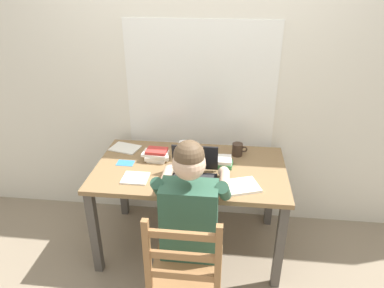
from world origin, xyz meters
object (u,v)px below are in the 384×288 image
(book_stack_side, at_px, (221,162))
(landscape_photo_print, at_px, (125,163))
(coffee_mug_dark, at_px, (238,149))
(book_stack_main, at_px, (156,155))
(computer_mouse, at_px, (225,183))
(wooden_chair, at_px, (186,273))
(desk, at_px, (190,178))
(laptop, at_px, (194,172))
(coffee_mug_white, at_px, (185,147))
(seated_person, at_px, (191,213))

(book_stack_side, height_order, landscape_photo_print, book_stack_side)
(coffee_mug_dark, height_order, book_stack_main, coffee_mug_dark)
(book_stack_side, bearing_deg, computer_mouse, -81.65)
(coffee_mug_dark, bearing_deg, wooden_chair, -106.23)
(coffee_mug_dark, bearing_deg, book_stack_main, -166.23)
(desk, relative_size, coffee_mug_dark, 11.75)
(computer_mouse, distance_m, landscape_photo_print, 0.80)
(wooden_chair, bearing_deg, laptop, 91.85)
(computer_mouse, height_order, coffee_mug_dark, coffee_mug_dark)
(computer_mouse, relative_size, coffee_mug_white, 0.81)
(desk, distance_m, computer_mouse, 0.36)
(desk, xyz_separation_m, landscape_photo_print, (-0.50, 0.01, 0.09))
(seated_person, xyz_separation_m, coffee_mug_dark, (0.29, 0.71, 0.11))
(coffee_mug_white, distance_m, book_stack_main, 0.26)
(computer_mouse, xyz_separation_m, landscape_photo_print, (-0.77, 0.23, -0.02))
(book_stack_side, bearing_deg, wooden_chair, -101.27)
(wooden_chair, relative_size, book_stack_main, 4.49)
(laptop, bearing_deg, coffee_mug_dark, 51.50)
(computer_mouse, relative_size, landscape_photo_print, 0.77)
(seated_person, relative_size, book_stack_side, 6.35)
(seated_person, bearing_deg, desk, 97.41)
(book_stack_main, bearing_deg, coffee_mug_dark, 13.77)
(wooden_chair, xyz_separation_m, coffee_mug_dark, (0.29, 0.99, 0.33))
(book_stack_main, bearing_deg, landscape_photo_print, -161.97)
(desk, bearing_deg, landscape_photo_print, 179.40)
(wooden_chair, distance_m, book_stack_side, 0.89)
(seated_person, height_order, computer_mouse, seated_person)
(desk, xyz_separation_m, coffee_mug_dark, (0.35, 0.23, 0.14))
(computer_mouse, bearing_deg, desk, 139.99)
(laptop, bearing_deg, wooden_chair, -88.15)
(wooden_chair, bearing_deg, desk, 94.69)
(laptop, relative_size, computer_mouse, 3.30)
(wooden_chair, height_order, coffee_mug_white, wooden_chair)
(computer_mouse, bearing_deg, laptop, 163.18)
(laptop, height_order, book_stack_main, laptop)
(desk, distance_m, seated_person, 0.48)
(book_stack_side, bearing_deg, seated_person, -106.93)
(laptop, relative_size, landscape_photo_print, 2.54)
(landscape_photo_print, bearing_deg, desk, 0.35)
(coffee_mug_dark, bearing_deg, computer_mouse, -100.79)
(coffee_mug_white, bearing_deg, coffee_mug_dark, -1.38)
(seated_person, height_order, coffee_mug_white, seated_person)
(seated_person, relative_size, laptop, 3.78)
(wooden_chair, relative_size, computer_mouse, 9.44)
(laptop, bearing_deg, seated_person, -86.55)
(seated_person, height_order, coffee_mug_dark, seated_person)
(desk, bearing_deg, seated_person, -82.59)
(wooden_chair, distance_m, book_stack_main, 0.96)
(desk, distance_m, coffee_mug_dark, 0.45)
(laptop, height_order, computer_mouse, laptop)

